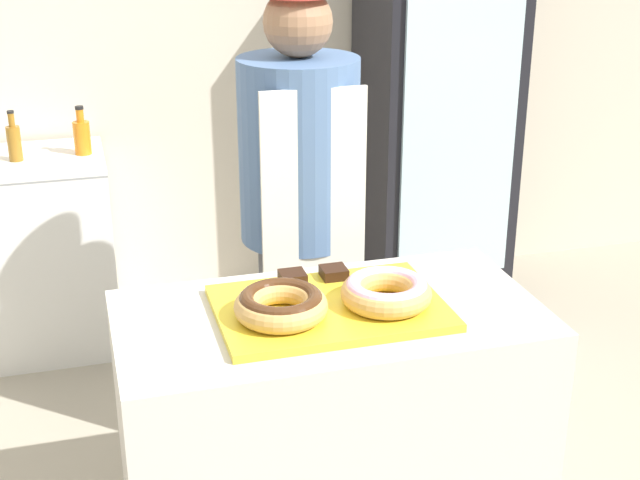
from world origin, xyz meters
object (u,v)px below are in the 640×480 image
(donut_chocolate_glaze, at_px, (281,304))
(baker_person, at_px, (300,219))
(serving_tray, at_px, (330,308))
(bottle_amber, at_px, (14,141))
(beverage_fridge, at_px, (436,109))
(brownie_back_right, at_px, (334,272))
(brownie_back_left, at_px, (293,277))
(bottle_orange, at_px, (82,136))
(donut_light_glaze, at_px, (386,291))

(donut_chocolate_glaze, height_order, baker_person, baker_person)
(serving_tray, relative_size, bottle_amber, 2.91)
(baker_person, bearing_deg, beverage_fridge, 48.51)
(serving_tray, xyz_separation_m, brownie_back_right, (0.06, 0.17, 0.03))
(bottle_amber, bearing_deg, donut_chocolate_glaze, -67.58)
(serving_tray, distance_m, brownie_back_right, 0.19)
(brownie_back_left, bearing_deg, brownie_back_right, 0.00)
(brownie_back_right, bearing_deg, bottle_orange, 112.76)
(bottle_amber, relative_size, bottle_orange, 1.02)
(bottle_orange, bearing_deg, bottle_amber, -174.79)
(brownie_back_right, bearing_deg, bottle_amber, 121.20)
(donut_chocolate_glaze, xyz_separation_m, beverage_fridge, (1.21, 1.81, 0.04))
(serving_tray, distance_m, bottle_orange, 1.89)
(baker_person, bearing_deg, brownie_back_right, -92.94)
(donut_light_glaze, xyz_separation_m, brownie_back_left, (-0.22, 0.22, -0.03))
(brownie_back_right, bearing_deg, baker_person, 87.06)
(serving_tray, height_order, bottle_orange, bottle_orange)
(brownie_back_left, bearing_deg, donut_light_glaze, -45.29)
(beverage_fridge, bearing_deg, brownie_back_left, -125.19)
(donut_light_glaze, bearing_deg, brownie_back_right, 111.96)
(bottle_amber, bearing_deg, beverage_fridge, 0.34)
(serving_tray, distance_m, brownie_back_left, 0.19)
(bottle_orange, bearing_deg, brownie_back_left, -71.22)
(donut_light_glaze, bearing_deg, bottle_amber, 120.16)
(baker_person, xyz_separation_m, bottle_amber, (-0.98, 1.09, 0.06))
(serving_tray, height_order, brownie_back_right, brownie_back_right)
(baker_person, distance_m, bottle_amber, 1.47)
(serving_tray, xyz_separation_m, baker_person, (0.09, 0.67, 0.02))
(donut_chocolate_glaze, bearing_deg, serving_tray, 16.52)
(brownie_back_right, xyz_separation_m, baker_person, (0.03, 0.50, -0.01))
(brownie_back_left, relative_size, baker_person, 0.04)
(brownie_back_right, height_order, beverage_fridge, beverage_fridge)
(serving_tray, relative_size, beverage_fridge, 0.32)
(baker_person, bearing_deg, brownie_back_left, -107.16)
(baker_person, relative_size, bottle_orange, 8.12)
(bottle_amber, bearing_deg, brownie_back_left, -62.31)
(brownie_back_right, relative_size, beverage_fridge, 0.04)
(brownie_back_right, height_order, baker_person, baker_person)
(serving_tray, distance_m, baker_person, 0.68)
(donut_light_glaze, bearing_deg, beverage_fridge, 63.37)
(donut_light_glaze, bearing_deg, serving_tray, 163.48)
(donut_chocolate_glaze, distance_m, beverage_fridge, 2.18)
(brownie_back_right, bearing_deg, donut_chocolate_glaze, -134.71)
(beverage_fridge, xyz_separation_m, bottle_amber, (-1.96, -0.01, -0.01))
(brownie_back_left, bearing_deg, bottle_orange, 108.78)
(serving_tray, bearing_deg, baker_person, 82.39)
(beverage_fridge, bearing_deg, bottle_orange, 179.52)
(donut_light_glaze, distance_m, bottle_amber, 2.08)
(serving_tray, xyz_separation_m, beverage_fridge, (1.06, 1.77, 0.10))
(baker_person, xyz_separation_m, beverage_fridge, (0.97, 1.10, 0.08))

